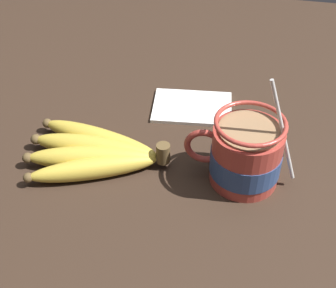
# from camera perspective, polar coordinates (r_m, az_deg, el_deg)

# --- Properties ---
(table) EXTENTS (1.33, 1.33, 0.04)m
(table) POSITION_cam_1_polar(r_m,az_deg,el_deg) (0.66, 6.38, -7.30)
(table) COLOR #332319
(table) RESTS_ON ground
(coffee_mug) EXTENTS (0.16, 0.10, 0.17)m
(coffee_mug) POSITION_cam_1_polar(r_m,az_deg,el_deg) (0.64, 9.40, -1.30)
(coffee_mug) COLOR #B23D33
(coffee_mug) RESTS_ON table
(banana_bunch) EXTENTS (0.21, 0.15, 0.04)m
(banana_bunch) POSITION_cam_1_polar(r_m,az_deg,el_deg) (0.69, -8.87, -1.00)
(banana_bunch) COLOR brown
(banana_bunch) RESTS_ON table
(napkin) EXTENTS (0.14, 0.10, 0.01)m
(napkin) POSITION_cam_1_polar(r_m,az_deg,el_deg) (0.79, 2.97, 4.51)
(napkin) COLOR white
(napkin) RESTS_ON table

